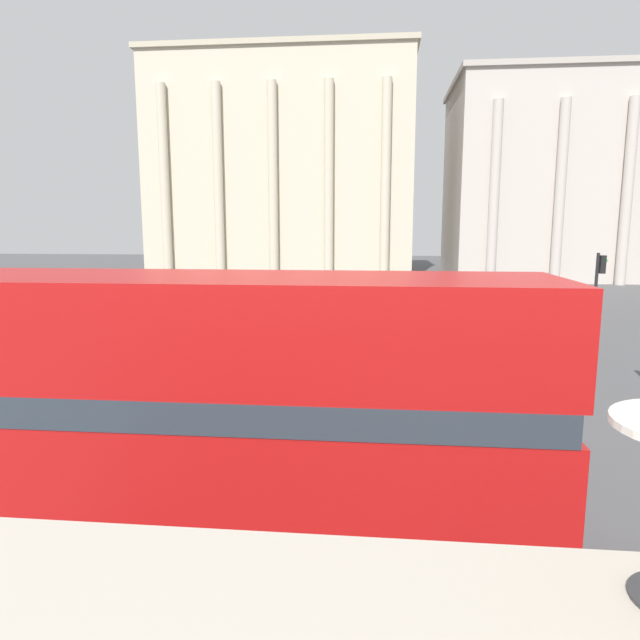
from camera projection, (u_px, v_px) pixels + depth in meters
double_decker_bus at (184, 401)px, 8.86m from camera, size 11.27×2.76×4.42m
plaza_building_left at (284, 169)px, 59.41m from camera, size 26.91×12.99×22.12m
plaza_building_right at (595, 181)px, 56.95m from camera, size 28.76×16.38×19.36m
traffic_light_near at (460, 369)px, 11.99m from camera, size 0.42×0.24×3.31m
traffic_light_far at (597, 290)px, 22.23m from camera, size 0.42×0.24×4.14m
car_maroon at (293, 316)px, 28.53m from camera, size 4.20×1.93×1.35m
car_silver at (395, 307)px, 31.68m from camera, size 4.20×1.93×1.35m
pedestrian_yellow at (526, 306)px, 30.51m from camera, size 0.32×0.32×1.65m
pedestrian_grey at (525, 351)px, 19.31m from camera, size 0.32×0.32×1.72m
pedestrian_black at (550, 303)px, 32.04m from camera, size 0.32×0.32×1.59m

